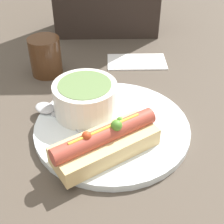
{
  "coord_description": "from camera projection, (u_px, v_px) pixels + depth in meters",
  "views": [
    {
      "loc": [
        -0.01,
        -0.42,
        0.37
      ],
      "look_at": [
        0.0,
        0.0,
        0.04
      ],
      "focal_mm": 50.0,
      "sensor_mm": 36.0,
      "label": 1
    }
  ],
  "objects": [
    {
      "name": "hot_dog",
      "position": [
        105.0,
        142.0,
        0.48
      ],
      "size": [
        0.18,
        0.15,
        0.06
      ],
      "rotation": [
        0.0,
        0.0,
        0.56
      ],
      "color": "#E5C17F",
      "rests_on": "dinner_plate"
    },
    {
      "name": "soup_bowl",
      "position": [
        85.0,
        97.0,
        0.56
      ],
      "size": [
        0.12,
        0.12,
        0.06
      ],
      "color": "silver",
      "rests_on": "dinner_plate"
    },
    {
      "name": "spoon",
      "position": [
        51.0,
        112.0,
        0.57
      ],
      "size": [
        0.14,
        0.13,
        0.01
      ],
      "rotation": [
        0.0,
        0.0,
        2.39
      ],
      "color": "#B7B7BC",
      "rests_on": "dinner_plate"
    },
    {
      "name": "napkin",
      "position": [
        137.0,
        61.0,
        0.76
      ],
      "size": [
        0.14,
        0.08,
        0.01
      ],
      "rotation": [
        0.0,
        0.0,
        0.0
      ],
      "color": "white",
      "rests_on": "ground_plane"
    },
    {
      "name": "ground_plane",
      "position": [
        112.0,
        130.0,
        0.56
      ],
      "size": [
        4.0,
        4.0,
        0.0
      ],
      "primitive_type": "plane",
      "color": "#4C4238"
    },
    {
      "name": "dinner_plate",
      "position": [
        112.0,
        127.0,
        0.56
      ],
      "size": [
        0.27,
        0.27,
        0.01
      ],
      "color": "white",
      "rests_on": "ground_plane"
    },
    {
      "name": "drinking_glass",
      "position": [
        46.0,
        56.0,
        0.69
      ],
      "size": [
        0.07,
        0.07,
        0.09
      ],
      "color": "#4C2D19",
      "rests_on": "ground_plane"
    }
  ]
}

